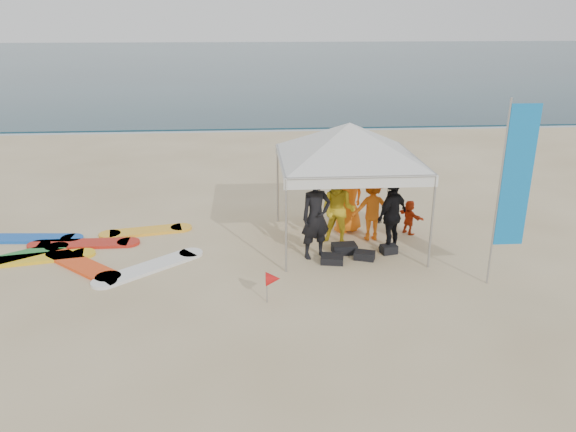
% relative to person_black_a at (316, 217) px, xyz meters
% --- Properties ---
extents(ground, '(120.00, 120.00, 0.00)m').
position_rel_person_black_a_xyz_m(ground, '(-1.55, -3.12, -0.97)').
color(ground, beige).
rests_on(ground, ground).
extents(ocean, '(160.00, 84.00, 0.08)m').
position_rel_person_black_a_xyz_m(ocean, '(-1.55, 56.88, -0.93)').
color(ocean, '#0C2633').
rests_on(ocean, ground).
extents(shoreline_foam, '(160.00, 1.20, 0.01)m').
position_rel_person_black_a_xyz_m(shoreline_foam, '(-1.55, 15.08, -0.97)').
color(shoreline_foam, silver).
rests_on(shoreline_foam, ground).
extents(person_black_a, '(0.82, 0.68, 1.94)m').
position_rel_person_black_a_xyz_m(person_black_a, '(0.00, 0.00, 0.00)').
color(person_black_a, black).
rests_on(person_black_a, ground).
extents(person_yellow, '(1.05, 0.96, 1.76)m').
position_rel_person_black_a_xyz_m(person_yellow, '(0.61, 0.68, -0.09)').
color(person_yellow, gold).
rests_on(person_yellow, ground).
extents(person_orange_a, '(1.05, 0.62, 1.60)m').
position_rel_person_black_a_xyz_m(person_orange_a, '(1.50, 0.97, -0.17)').
color(person_orange_a, orange).
rests_on(person_orange_a, ground).
extents(person_black_b, '(1.05, 0.98, 1.74)m').
position_rel_person_black_a_xyz_m(person_black_b, '(1.81, 0.26, -0.10)').
color(person_black_b, black).
rests_on(person_black_b, ground).
extents(person_orange_b, '(1.09, 0.96, 1.88)m').
position_rel_person_black_a_xyz_m(person_orange_b, '(1.00, 1.55, -0.03)').
color(person_orange_b, orange).
rests_on(person_orange_b, ground).
extents(person_seated, '(0.62, 0.84, 0.88)m').
position_rel_person_black_a_xyz_m(person_seated, '(2.52, 1.26, -0.53)').
color(person_seated, red).
rests_on(person_seated, ground).
extents(canopy_tent, '(4.44, 4.44, 3.35)m').
position_rel_person_black_a_xyz_m(canopy_tent, '(0.85, 0.83, 1.94)').
color(canopy_tent, '#A5A5A8').
rests_on(canopy_tent, ground).
extents(feather_flag, '(0.64, 0.04, 3.80)m').
position_rel_person_black_a_xyz_m(feather_flag, '(3.68, -1.60, 1.27)').
color(feather_flag, '#A5A5A8').
rests_on(feather_flag, ground).
extents(marker_pennant, '(0.28, 0.28, 0.64)m').
position_rel_person_black_a_xyz_m(marker_pennant, '(-1.07, -2.08, -0.48)').
color(marker_pennant, '#A5A5A8').
rests_on(marker_pennant, ground).
extents(gear_pile, '(1.88, 0.94, 0.22)m').
position_rel_person_black_a_xyz_m(gear_pile, '(0.85, -0.07, -0.88)').
color(gear_pile, black).
rests_on(gear_pile, ground).
extents(surfboard_spread, '(5.33, 3.53, 0.07)m').
position_rel_person_black_a_xyz_m(surfboard_spread, '(-5.50, 0.64, -0.94)').
color(surfboard_spread, '#238234').
rests_on(surfboard_spread, ground).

